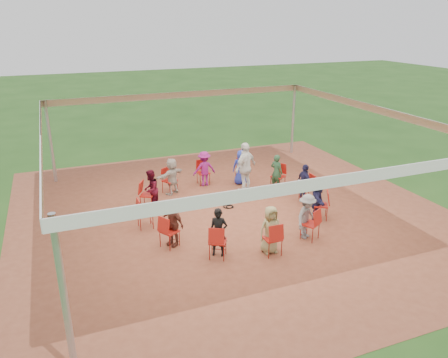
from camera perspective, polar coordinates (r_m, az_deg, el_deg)
name	(u,v)px	position (r m, az deg, el deg)	size (l,w,h in m)	color
ground	(232,213)	(13.64, 1.01, -4.47)	(80.00, 80.00, 0.00)	#204716
dirt_patch	(232,213)	(13.64, 1.01, -4.45)	(13.00, 13.00, 0.00)	brown
tent	(232,139)	(12.83, 1.07, 5.18)	(10.33, 10.33, 3.00)	#B2B2B7
chair_0	(307,188)	(14.63, 10.82, -1.17)	(0.42, 0.44, 0.90)	#B61A12
chair_1	(278,176)	(15.54, 7.08, 0.34)	(0.42, 0.44, 0.90)	#B61A12
chair_2	(241,171)	(15.96, 2.28, 1.03)	(0.42, 0.44, 0.90)	#B61A12
chair_3	(203,173)	(15.81, -2.72, 0.83)	(0.42, 0.44, 0.90)	#B61A12
chair_4	(170,181)	(15.13, -7.11, -0.22)	(0.42, 0.44, 0.90)	#B61A12
chair_5	(147,195)	(14.04, -9.97, -2.06)	(0.42, 0.44, 0.90)	#B61A12
chair_6	(145,213)	(12.76, -10.27, -4.44)	(0.42, 0.44, 0.90)	#B61A12
chair_7	(169,231)	(11.64, -7.15, -6.80)	(0.42, 0.44, 0.90)	#B61A12
chair_8	(218,242)	(11.06, -0.82, -8.17)	(0.42, 0.44, 0.90)	#B61A12
chair_9	(272,239)	(11.26, 6.32, -7.73)	(0.42, 0.44, 0.90)	#B61A12
chair_10	(310,224)	(12.16, 11.20, -5.79)	(0.42, 0.44, 0.90)	#B61A12
chair_11	(321,205)	(13.41, 12.53, -3.34)	(0.42, 0.44, 0.90)	#B61A12
person_seated_0	(304,183)	(14.50, 10.47, -0.52)	(0.75, 0.38, 1.28)	#1E1D40
person_seated_1	(277,172)	(15.38, 6.88, 0.90)	(0.47, 0.31, 1.28)	#244C2E
person_seated_2	(241,167)	(15.78, 2.24, 1.55)	(0.62, 0.35, 1.28)	#2232A3
person_seated_3	(204,169)	(15.64, -2.59, 1.37)	(0.82, 0.41, 1.28)	#7E1566
person_seated_4	(172,176)	(14.98, -6.81, 0.37)	(1.18, 0.44, 1.28)	#BDB4A5
person_seated_5	(151,189)	(13.93, -9.54, -1.35)	(0.62, 0.36, 1.28)	#460918
person_seated_6	(172,223)	(11.62, -6.77, -5.74)	(0.75, 0.38, 1.28)	brown
person_seated_7	(218,232)	(11.07, -0.73, -6.99)	(0.47, 0.31, 1.28)	black
person_seated_8	(270,230)	(11.27, 6.08, -6.60)	(0.62, 0.35, 1.28)	#958E5A
person_seated_9	(307,216)	(12.13, 10.76, -4.82)	(0.82, 0.41, 1.28)	gray
person_seated_10	(317,199)	(13.33, 12.08, -2.55)	(1.18, 0.44, 1.28)	#1E1D40
standing_person	(245,167)	(14.98, 2.81, 1.51)	(1.04, 0.53, 1.78)	white
cable_coil	(229,207)	(14.04, 0.63, -3.62)	(0.33, 0.33, 0.03)	black
laptop	(300,185)	(14.44, 9.89, -0.77)	(0.23, 0.29, 0.20)	#B7B7BC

